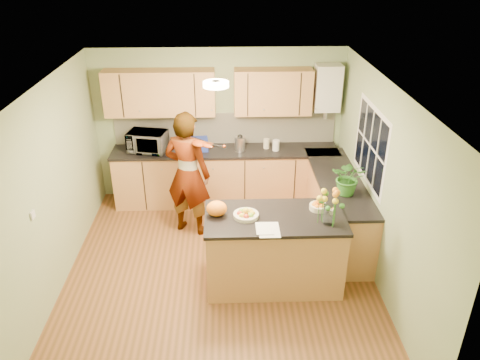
{
  "coord_description": "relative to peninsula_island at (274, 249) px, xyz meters",
  "views": [
    {
      "loc": [
        0.1,
        -4.98,
        3.9
      ],
      "look_at": [
        0.28,
        0.5,
        1.12
      ],
      "focal_mm": 35.0,
      "sensor_mm": 36.0,
      "label": 1
    }
  ],
  "objects": [
    {
      "name": "floor",
      "position": [
        -0.68,
        0.18,
        -0.49
      ],
      "size": [
        4.5,
        4.5,
        0.0
      ],
      "primitive_type": "plane",
      "color": "brown",
      "rests_on": "ground"
    },
    {
      "name": "ceiling",
      "position": [
        -0.68,
        0.18,
        2.01
      ],
      "size": [
        4.0,
        4.5,
        0.02
      ],
      "primitive_type": "cube",
      "color": "white",
      "rests_on": "wall_back"
    },
    {
      "name": "wall_back",
      "position": [
        -0.68,
        2.43,
        0.76
      ],
      "size": [
        4.0,
        0.02,
        2.5
      ],
      "primitive_type": "cube",
      "color": "gray",
      "rests_on": "floor"
    },
    {
      "name": "wall_front",
      "position": [
        -0.68,
        -2.07,
        0.76
      ],
      "size": [
        4.0,
        0.02,
        2.5
      ],
      "primitive_type": "cube",
      "color": "gray",
      "rests_on": "floor"
    },
    {
      "name": "wall_left",
      "position": [
        -2.68,
        0.18,
        0.76
      ],
      "size": [
        0.02,
        4.5,
        2.5
      ],
      "primitive_type": "cube",
      "color": "gray",
      "rests_on": "floor"
    },
    {
      "name": "wall_right",
      "position": [
        1.32,
        0.18,
        0.76
      ],
      "size": [
        0.02,
        4.5,
        2.5
      ],
      "primitive_type": "cube",
      "color": "gray",
      "rests_on": "floor"
    },
    {
      "name": "back_counter",
      "position": [
        -0.58,
        2.13,
        -0.02
      ],
      "size": [
        3.64,
        0.62,
        0.94
      ],
      "color": "#C07E4D",
      "rests_on": "floor"
    },
    {
      "name": "right_counter",
      "position": [
        1.02,
        1.03,
        -0.02
      ],
      "size": [
        0.62,
        2.24,
        0.94
      ],
      "color": "#C07E4D",
      "rests_on": "floor"
    },
    {
      "name": "splashback",
      "position": [
        -0.58,
        2.42,
        0.71
      ],
      "size": [
        3.6,
        0.02,
        0.52
      ],
      "primitive_type": "cube",
      "color": "beige",
      "rests_on": "back_counter"
    },
    {
      "name": "upper_cabinets",
      "position": [
        -0.86,
        2.26,
        1.36
      ],
      "size": [
        3.2,
        0.34,
        0.7
      ],
      "color": "#C07E4D",
      "rests_on": "wall_back"
    },
    {
      "name": "boiler",
      "position": [
        1.02,
        2.27,
        1.41
      ],
      "size": [
        0.4,
        0.3,
        0.86
      ],
      "color": "silver",
      "rests_on": "wall_back"
    },
    {
      "name": "window_right",
      "position": [
        1.31,
        0.78,
        1.06
      ],
      "size": [
        0.01,
        1.3,
        1.05
      ],
      "color": "silver",
      "rests_on": "wall_right"
    },
    {
      "name": "light_switch",
      "position": [
        -2.67,
        -0.42,
        0.81
      ],
      "size": [
        0.02,
        0.09,
        0.09
      ],
      "primitive_type": "cube",
      "color": "silver",
      "rests_on": "wall_left"
    },
    {
      "name": "ceiling_lamp",
      "position": [
        -0.68,
        0.48,
        1.97
      ],
      "size": [
        0.3,
        0.3,
        0.07
      ],
      "color": "#FFEABF",
      "rests_on": "ceiling"
    },
    {
      "name": "peninsula_island",
      "position": [
        0.0,
        0.0,
        0.0
      ],
      "size": [
        1.69,
        0.87,
        0.97
      ],
      "color": "#C07E4D",
      "rests_on": "floor"
    },
    {
      "name": "fruit_dish",
      "position": [
        -0.35,
        0.0,
        0.53
      ],
      "size": [
        0.3,
        0.3,
        0.11
      ],
      "color": "beige",
      "rests_on": "peninsula_island"
    },
    {
      "name": "orange_bowl",
      "position": [
        0.55,
        0.15,
        0.54
      ],
      "size": [
        0.22,
        0.22,
        0.13
      ],
      "color": "beige",
      "rests_on": "peninsula_island"
    },
    {
      "name": "flower_vase",
      "position": [
        0.6,
        -0.18,
        0.84
      ],
      "size": [
        0.29,
        0.29,
        0.53
      ],
      "rotation": [
        0.0,
        0.0,
        0.39
      ],
      "color": "silver",
      "rests_on": "peninsula_island"
    },
    {
      "name": "orange_bag",
      "position": [
        -0.7,
        0.05,
        0.58
      ],
      "size": [
        0.29,
        0.26,
        0.19
      ],
      "primitive_type": "ellipsoid",
      "rotation": [
        0.0,
        0.0,
        -0.22
      ],
      "color": "orange",
      "rests_on": "peninsula_island"
    },
    {
      "name": "papers",
      "position": [
        -0.1,
        -0.3,
        0.49
      ],
      "size": [
        0.24,
        0.33,
        0.01
      ],
      "primitive_type": "cube",
      "color": "silver",
      "rests_on": "peninsula_island"
    },
    {
      "name": "violinist",
      "position": [
        -1.13,
        1.26,
        0.45
      ],
      "size": [
        0.81,
        0.68,
        1.88
      ],
      "primitive_type": "imported",
      "rotation": [
        0.0,
        0.0,
        2.76
      ],
      "color": "#ECB890",
      "rests_on": "floor"
    },
    {
      "name": "violin",
      "position": [
        -0.93,
        1.04,
        1.02
      ],
      "size": [
        0.59,
        0.51,
        0.15
      ],
      "primitive_type": null,
      "rotation": [
        0.17,
        0.0,
        -0.61
      ],
      "color": "#541705",
      "rests_on": "violinist"
    },
    {
      "name": "microwave",
      "position": [
        -1.81,
        2.12,
        0.62
      ],
      "size": [
        0.66,
        0.51,
        0.33
      ],
      "primitive_type": "imported",
      "rotation": [
        0.0,
        0.0,
        -0.21
      ],
      "color": "silver",
      "rests_on": "back_counter"
    },
    {
      "name": "blue_box",
      "position": [
        -1.0,
        2.12,
        0.56
      ],
      "size": [
        0.28,
        0.22,
        0.21
      ],
      "primitive_type": "cube",
      "rotation": [
        0.0,
        0.0,
        0.11
      ],
      "color": "navy",
      "rests_on": "back_counter"
    },
    {
      "name": "kettle",
      "position": [
        -0.35,
        2.1,
        0.58
      ],
      "size": [
        0.17,
        0.17,
        0.31
      ],
      "rotation": [
        0.0,
        0.0,
        0.08
      ],
      "color": "silver",
      "rests_on": "back_counter"
    },
    {
      "name": "jar_cream",
      "position": [
        0.08,
        2.18,
        0.53
      ],
      "size": [
        0.13,
        0.13,
        0.16
      ],
      "primitive_type": "cylinder",
      "rotation": [
        0.0,
        0.0,
        -0.31
      ],
      "color": "beige",
      "rests_on": "back_counter"
    },
    {
      "name": "jar_white",
      "position": [
        0.23,
        2.08,
        0.54
      ],
      "size": [
        0.14,
        0.14,
        0.17
      ],
      "primitive_type": "cylinder",
      "rotation": [
        0.0,
        0.0,
        0.32
      ],
      "color": "silver",
      "rests_on": "back_counter"
    },
    {
      "name": "potted_plant",
      "position": [
        1.02,
        0.59,
        0.69
      ],
      "size": [
        0.54,
        0.5,
        0.48
      ],
      "primitive_type": "imported",
      "rotation": [
        0.0,
        0.0,
        -0.33
      ],
      "color": "#347828",
      "rests_on": "right_counter"
    }
  ]
}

